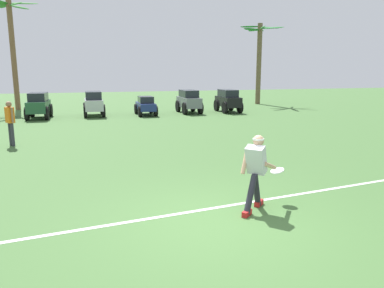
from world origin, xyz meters
name	(u,v)px	position (x,y,z in m)	size (l,w,h in m)	color
ground_plane	(219,223)	(0.00, 0.00, 0.00)	(80.00, 80.00, 0.00)	#3F6632
field_line_paint	(207,209)	(0.00, 0.68, 0.00)	(24.40, 0.10, 0.01)	white
frisbee_thrower	(256,169)	(0.89, 0.44, 0.80)	(0.97, 0.68, 1.43)	#23232D
frisbee_in_flight	(277,171)	(1.52, 0.77, 0.63)	(0.30, 0.30, 0.10)	white
teammate_near_sideline	(10,119)	(-4.68, 8.35, 0.94)	(0.35, 0.45, 1.56)	#33333D
parked_car_slot_c	(39,105)	(-4.60, 16.12, 0.74)	(1.25, 2.39, 1.40)	#235133
parked_car_slot_d	(94,103)	(-1.69, 16.49, 0.74)	(1.19, 2.36, 1.40)	#B7BABF
parked_car_slot_e	(146,105)	(1.25, 16.06, 0.56)	(1.09, 2.21, 1.10)	navy
parked_car_slot_f	(189,101)	(3.99, 16.47, 0.74)	(1.21, 2.37, 1.40)	slate
parked_car_slot_g	(228,100)	(6.48, 16.25, 0.74)	(1.20, 2.36, 1.40)	black
palm_tree_far_left	(13,45)	(-6.47, 21.38, 4.16)	(3.26, 3.19, 7.08)	brown
palm_tree_left_of_centre	(259,56)	(10.78, 20.92, 3.61)	(3.43, 3.65, 6.04)	brown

